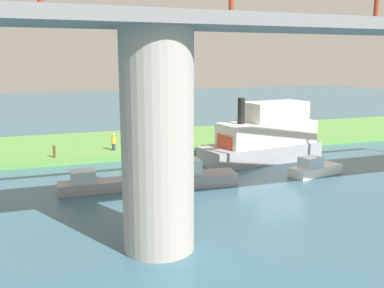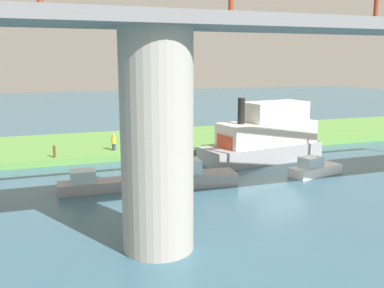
{
  "view_description": "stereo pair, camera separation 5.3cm",
  "coord_description": "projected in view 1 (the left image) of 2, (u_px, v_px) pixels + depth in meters",
  "views": [
    {
      "loc": [
        9.42,
        33.5,
        7.81
      ],
      "look_at": [
        -0.97,
        5.0,
        2.0
      ],
      "focal_mm": 41.21,
      "sensor_mm": 36.0,
      "label": 1
    },
    {
      "loc": [
        9.37,
        33.52,
        7.81
      ],
      "look_at": [
        -0.97,
        5.0,
        2.0
      ],
      "focal_mm": 41.21,
      "sensor_mm": 36.0,
      "label": 2
    }
  ],
  "objects": [
    {
      "name": "ground_plane",
      "position": [
        160.0,
        158.0,
        35.56
      ],
      "size": [
        160.0,
        160.0,
        0.0
      ],
      "primitive_type": "plane",
      "color": "#386075"
    },
    {
      "name": "pontoon_yellow",
      "position": [
        314.0,
        168.0,
        30.28
      ],
      "size": [
        4.19,
        2.33,
        1.32
      ],
      "color": "white",
      "rests_on": "ground"
    },
    {
      "name": "person_on_bank",
      "position": [
        114.0,
        142.0,
        36.06
      ],
      "size": [
        0.45,
        0.45,
        1.39
      ],
      "color": "#2D334C",
      "rests_on": "grassy_bank"
    },
    {
      "name": "bridge_span",
      "position": [
        156.0,
        14.0,
        16.81
      ],
      "size": [
        57.54,
        4.3,
        3.25
      ],
      "color": "slate",
      "rests_on": "bridge_pylon"
    },
    {
      "name": "mooring_post",
      "position": [
        54.0,
        152.0,
        33.42
      ],
      "size": [
        0.2,
        0.2,
        0.92
      ],
      "primitive_type": "cylinder",
      "color": "brown",
      "rests_on": "grassy_bank"
    },
    {
      "name": "riverboat_paddlewheel",
      "position": [
        265.0,
        137.0,
        34.52
      ],
      "size": [
        10.21,
        4.8,
        5.02
      ],
      "color": "#99999E",
      "rests_on": "ground"
    },
    {
      "name": "motorboat_white",
      "position": [
        193.0,
        176.0,
        27.75
      ],
      "size": [
        5.24,
        2.3,
        1.7
      ],
      "color": "#99999E",
      "rests_on": "ground"
    },
    {
      "name": "grassy_bank",
      "position": [
        142.0,
        142.0,
        41.05
      ],
      "size": [
        80.0,
        12.0,
        0.5
      ],
      "primitive_type": "cube",
      "color": "#5B9342",
      "rests_on": "ground"
    },
    {
      "name": "motorboat_red",
      "position": [
        90.0,
        184.0,
        26.41
      ],
      "size": [
        4.11,
        1.56,
        1.36
      ],
      "color": "#99999E",
      "rests_on": "ground"
    },
    {
      "name": "bridge_pylon",
      "position": [
        158.0,
        143.0,
        17.73
      ],
      "size": [
        2.94,
        2.94,
        9.05
      ],
      "primitive_type": "cylinder",
      "color": "#9E998E",
      "rests_on": "ground"
    }
  ]
}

